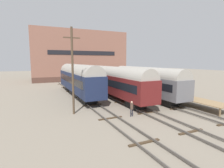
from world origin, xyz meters
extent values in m
plane|color=slate|center=(0.00, 0.00, 0.00)|extent=(200.00, 200.00, 0.00)
cube|color=#4C4742|center=(-5.39, 0.00, 0.18)|extent=(0.08, 60.00, 0.16)
cube|color=#4C4742|center=(-3.95, 0.00, 0.18)|extent=(0.08, 60.00, 0.16)
cube|color=#3D2D1E|center=(-4.67, -9.00, 0.05)|extent=(2.60, 0.24, 0.10)
cube|color=#3D2D1E|center=(-4.67, -3.00, 0.05)|extent=(2.60, 0.24, 0.10)
cube|color=#3D2D1E|center=(-4.67, 3.00, 0.05)|extent=(2.60, 0.24, 0.10)
cube|color=#3D2D1E|center=(-4.67, 9.00, 0.05)|extent=(2.60, 0.24, 0.10)
cube|color=#3D2D1E|center=(-4.67, 15.00, 0.05)|extent=(2.60, 0.24, 0.10)
cube|color=#3D2D1E|center=(-4.67, 21.00, 0.05)|extent=(2.60, 0.24, 0.10)
cube|color=#3D2D1E|center=(-4.67, 27.00, 0.05)|extent=(2.60, 0.24, 0.10)
cube|color=#4C4742|center=(-0.72, 0.00, 0.18)|extent=(0.08, 60.00, 0.16)
cube|color=#4C4742|center=(0.72, 0.00, 0.18)|extent=(0.08, 60.00, 0.16)
cube|color=#3D2D1E|center=(0.00, -9.00, 0.05)|extent=(2.60, 0.24, 0.10)
cube|color=#3D2D1E|center=(0.00, -3.00, 0.05)|extent=(2.60, 0.24, 0.10)
cube|color=#3D2D1E|center=(0.00, 3.00, 0.05)|extent=(2.60, 0.24, 0.10)
cube|color=#3D2D1E|center=(0.00, 9.00, 0.05)|extent=(2.60, 0.24, 0.10)
cube|color=#3D2D1E|center=(0.00, 15.00, 0.05)|extent=(2.60, 0.24, 0.10)
cube|color=#3D2D1E|center=(0.00, 21.00, 0.05)|extent=(2.60, 0.24, 0.10)
cube|color=#3D2D1E|center=(0.00, 27.00, 0.05)|extent=(2.60, 0.24, 0.10)
cube|color=#4C4742|center=(3.95, 0.00, 0.18)|extent=(0.08, 60.00, 0.16)
cube|color=#4C4742|center=(5.39, 0.00, 0.18)|extent=(0.08, 60.00, 0.16)
cube|color=#3D2D1E|center=(4.67, -3.00, 0.05)|extent=(2.60, 0.24, 0.10)
cube|color=#3D2D1E|center=(4.67, 3.00, 0.05)|extent=(2.60, 0.24, 0.10)
cube|color=#3D2D1E|center=(4.67, 9.00, 0.05)|extent=(2.60, 0.24, 0.10)
cube|color=#3D2D1E|center=(4.67, 15.00, 0.05)|extent=(2.60, 0.24, 0.10)
cube|color=#3D2D1E|center=(4.67, 21.00, 0.05)|extent=(2.60, 0.24, 0.10)
cube|color=#3D2D1E|center=(4.67, 27.00, 0.05)|extent=(2.60, 0.24, 0.10)
cube|color=black|center=(4.67, 9.66, 0.50)|extent=(1.80, 2.40, 1.00)
cube|color=black|center=(4.67, -1.12, 0.50)|extent=(1.80, 2.40, 1.00)
cube|color=slate|center=(4.67, 4.27, 2.31)|extent=(2.86, 16.57, 2.62)
cube|color=black|center=(4.67, 4.27, 2.63)|extent=(2.90, 15.25, 0.94)
cylinder|color=gray|center=(4.67, 4.27, 3.62)|extent=(2.72, 16.24, 2.72)
cube|color=black|center=(0.00, 11.39, 0.50)|extent=(1.80, 2.40, 1.00)
cube|color=black|center=(0.00, -0.42, 0.50)|extent=(1.80, 2.40, 1.00)
cube|color=#5B1919|center=(0.00, 5.48, 2.37)|extent=(2.81, 18.17, 2.74)
cube|color=black|center=(0.00, 5.48, 2.70)|extent=(2.85, 16.72, 0.99)
cylinder|color=gray|center=(0.00, 5.48, 3.74)|extent=(2.67, 17.81, 2.67)
cube|color=black|center=(-4.67, 16.72, 0.50)|extent=(1.80, 2.40, 1.00)
cube|color=black|center=(-4.67, 4.40, 0.50)|extent=(1.80, 2.40, 1.00)
cube|color=#192342|center=(-4.67, 10.56, 2.49)|extent=(2.96, 18.95, 2.98)
cube|color=black|center=(-4.67, 10.56, 2.85)|extent=(3.00, 17.44, 1.07)
cylinder|color=gray|center=(-4.67, 10.56, 3.98)|extent=(2.82, 18.57, 2.82)
cube|color=#8C704C|center=(7.30, -0.06, 0.97)|extent=(2.63, 14.88, 0.10)
cylinder|color=brown|center=(6.14, -7.35, 0.46)|extent=(0.20, 0.20, 0.92)
cylinder|color=brown|center=(6.14, 7.23, 0.46)|extent=(0.20, 0.20, 0.92)
cylinder|color=brown|center=(8.47, 7.23, 0.46)|extent=(0.20, 0.20, 0.92)
cylinder|color=brown|center=(6.14, -0.06, 0.46)|extent=(0.20, 0.20, 0.92)
cylinder|color=brown|center=(8.47, -0.06, 0.46)|extent=(0.20, 0.20, 0.92)
cube|color=#2D4C33|center=(7.46, 0.93, 1.45)|extent=(1.40, 0.40, 0.06)
cube|color=#2D4C33|center=(7.46, 1.10, 1.71)|extent=(1.40, 0.06, 0.45)
cube|color=black|center=(6.87, 0.93, 1.22)|extent=(0.06, 0.40, 0.40)
cube|color=black|center=(8.06, 0.93, 1.22)|extent=(0.06, 0.40, 0.40)
cylinder|color=#282833|center=(-2.41, -3.29, 0.40)|extent=(0.12, 0.12, 0.80)
cylinder|color=#282833|center=(-2.21, -3.29, 0.40)|extent=(0.12, 0.12, 0.80)
cylinder|color=#4C382D|center=(-2.31, -3.29, 1.13)|extent=(0.32, 0.32, 0.66)
sphere|color=tan|center=(-2.31, -3.29, 1.57)|extent=(0.22, 0.22, 0.22)
cylinder|color=#473828|center=(-7.73, 0.25, 4.76)|extent=(0.24, 0.24, 9.52)
cube|color=#473828|center=(-7.73, 0.25, 8.38)|extent=(1.80, 0.12, 0.12)
cube|color=#4F342A|center=(2.33, 38.21, 0.76)|extent=(28.68, 12.73, 1.51)
cube|color=brown|center=(2.33, 38.21, 8.32)|extent=(28.68, 12.73, 13.62)
cube|color=black|center=(2.33, 31.79, 8.32)|extent=(20.07, 0.10, 1.20)
camera|label=1|loc=(-11.78, -18.89, 5.89)|focal=28.00mm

